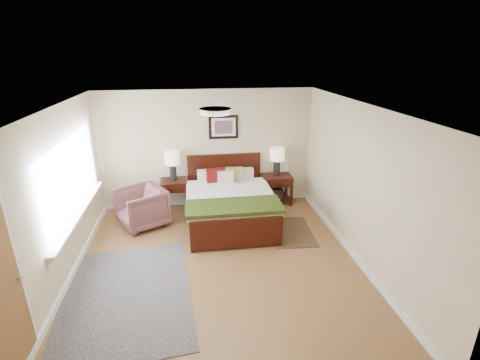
{
  "coord_description": "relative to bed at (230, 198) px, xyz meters",
  "views": [
    {
      "loc": [
        -0.35,
        -4.71,
        3.24
      ],
      "look_at": [
        0.49,
        1.05,
        1.05
      ],
      "focal_mm": 26.0,
      "sensor_mm": 36.0,
      "label": 1
    }
  ],
  "objects": [
    {
      "name": "floor",
      "position": [
        -0.35,
        -1.48,
        -0.51
      ],
      "size": [
        5.0,
        5.0,
        0.0
      ],
      "primitive_type": "plane",
      "color": "brown",
      "rests_on": "ground"
    },
    {
      "name": "right_wall",
      "position": [
        1.9,
        -1.48,
        0.74
      ],
      "size": [
        0.04,
        5.0,
        2.5
      ],
      "primitive_type": "cube",
      "color": "beige",
      "rests_on": "ground"
    },
    {
      "name": "nightstand_left",
      "position": [
        -1.09,
        0.77,
        0.02
      ],
      "size": [
        0.56,
        0.5,
        0.66
      ],
      "color": "#330E07",
      "rests_on": "ground"
    },
    {
      "name": "front_wall",
      "position": [
        -0.35,
        -3.98,
        0.74
      ],
      "size": [
        4.5,
        0.04,
        2.5
      ],
      "primitive_type": "cube",
      "color": "beige",
      "rests_on": "ground"
    },
    {
      "name": "left_wall",
      "position": [
        -2.6,
        -1.48,
        0.74
      ],
      "size": [
        0.04,
        5.0,
        2.5
      ],
      "primitive_type": "cube",
      "color": "beige",
      "rests_on": "ground"
    },
    {
      "name": "armchair",
      "position": [
        -1.7,
        0.11,
        -0.13
      ],
      "size": [
        1.13,
        1.13,
        0.77
      ],
      "primitive_type": "imported",
      "rotation": [
        0.0,
        0.0,
        -1.06
      ],
      "color": "brown",
      "rests_on": "ground"
    },
    {
      "name": "window",
      "position": [
        -2.55,
        -0.78,
        0.86
      ],
      "size": [
        0.11,
        2.72,
        1.32
      ],
      "color": "silver",
      "rests_on": "left_wall"
    },
    {
      "name": "back_wall",
      "position": [
        -0.35,
        1.02,
        0.74
      ],
      "size": [
        4.5,
        0.04,
        2.5
      ],
      "primitive_type": "cube",
      "color": "beige",
      "rests_on": "ground"
    },
    {
      "name": "wall_art",
      "position": [
        0.0,
        0.99,
        1.21
      ],
      "size": [
        0.62,
        0.05,
        0.5
      ],
      "color": "black",
      "rests_on": "back_wall"
    },
    {
      "name": "ceiling",
      "position": [
        -0.35,
        -1.48,
        1.99
      ],
      "size": [
        4.5,
        5.0,
        0.02
      ],
      "primitive_type": "cube",
      "color": "white",
      "rests_on": "back_wall"
    },
    {
      "name": "rug_navy",
      "position": [
        1.09,
        -0.58,
        -0.51
      ],
      "size": [
        0.85,
        1.22,
        0.01
      ],
      "primitive_type": "cube",
      "rotation": [
        0.0,
        0.0,
        -0.06
      ],
      "color": "black",
      "rests_on": "ground"
    },
    {
      "name": "ceil_fixture",
      "position": [
        -0.35,
        -1.48,
        1.95
      ],
      "size": [
        0.44,
        0.44,
        0.08
      ],
      "color": "white",
      "rests_on": "ceiling"
    },
    {
      "name": "nightstand_right",
      "position": [
        1.13,
        0.77,
        -0.13
      ],
      "size": [
        0.66,
        0.49,
        0.65
      ],
      "color": "#330E07",
      "rests_on": "ground"
    },
    {
      "name": "lamp_left",
      "position": [
        -1.09,
        0.79,
        0.57
      ],
      "size": [
        0.3,
        0.3,
        0.61
      ],
      "color": "black",
      "rests_on": "nightstand_left"
    },
    {
      "name": "rug_persian",
      "position": [
        -1.7,
        -2.0,
        -0.51
      ],
      "size": [
        1.95,
        2.6,
        0.01
      ],
      "primitive_type": "cube",
      "rotation": [
        0.0,
        0.0,
        0.09
      ],
      "color": "#0D1B44",
      "rests_on": "ground"
    },
    {
      "name": "bed",
      "position": [
        0.0,
        0.0,
        0.0
      ],
      "size": [
        1.71,
        2.07,
        1.11
      ],
      "color": "#330E07",
      "rests_on": "ground"
    },
    {
      "name": "lamp_right",
      "position": [
        1.13,
        0.79,
        0.56
      ],
      "size": [
        0.3,
        0.3,
        0.61
      ],
      "color": "black",
      "rests_on": "nightstand_right"
    }
  ]
}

